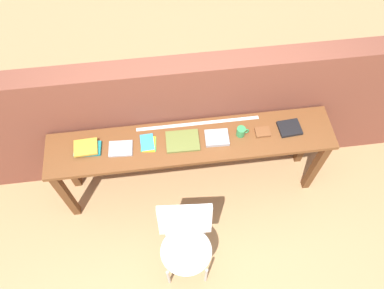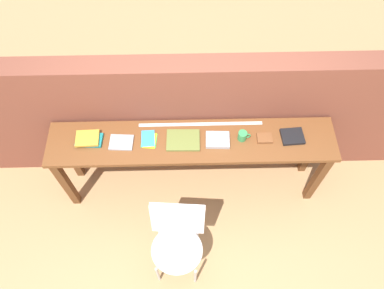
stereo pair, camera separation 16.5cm
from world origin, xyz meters
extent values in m
plane|color=tan|center=(0.00, 0.00, 0.00)|extent=(40.00, 40.00, 0.00)
cube|color=brown|center=(0.00, 0.64, 0.74)|extent=(6.00, 0.20, 1.47)
cube|color=brown|center=(0.00, 0.30, 0.86)|extent=(2.50, 0.44, 0.04)
cube|color=#5B341A|center=(-1.19, 0.14, 0.42)|extent=(0.07, 0.07, 0.84)
cube|color=#5B341A|center=(1.19, 0.14, 0.42)|extent=(0.07, 0.07, 0.84)
cube|color=#5B341A|center=(-1.19, 0.46, 0.42)|extent=(0.07, 0.07, 0.84)
cube|color=#5B341A|center=(1.19, 0.46, 0.42)|extent=(0.07, 0.07, 0.84)
ellipsoid|color=white|center=(-0.15, -0.52, 0.45)|extent=(0.47, 0.45, 0.08)
cube|color=white|center=(-0.13, -0.33, 0.69)|extent=(0.45, 0.14, 0.40)
cylinder|color=#B2B2B7|center=(-0.32, -0.66, 0.21)|extent=(0.02, 0.02, 0.41)
cylinder|color=#B2B2B7|center=(0.01, -0.69, 0.21)|extent=(0.02, 0.02, 0.41)
cylinder|color=#B2B2B7|center=(-0.30, -0.35, 0.21)|extent=(0.02, 0.02, 0.41)
cylinder|color=#B2B2B7|center=(0.03, -0.37, 0.21)|extent=(0.02, 0.02, 0.41)
cube|color=#19757A|center=(-0.88, 0.32, 0.89)|extent=(0.23, 0.15, 0.03)
cube|color=gold|center=(-0.89, 0.32, 0.92)|extent=(0.20, 0.17, 0.02)
cube|color=#9E9EA3|center=(-0.60, 0.29, 0.89)|extent=(0.21, 0.16, 0.02)
cube|color=green|center=(-0.37, 0.31, 0.88)|extent=(0.14, 0.16, 0.00)
cube|color=yellow|center=(-0.36, 0.31, 0.88)|extent=(0.12, 0.16, 0.00)
cube|color=#3399D8|center=(-0.38, 0.33, 0.89)|extent=(0.12, 0.17, 0.00)
cube|color=olive|center=(-0.08, 0.30, 0.89)|extent=(0.29, 0.22, 0.02)
cube|color=#9E9EA3|center=(0.22, 0.29, 0.90)|extent=(0.21, 0.17, 0.03)
cylinder|color=#338C4C|center=(0.43, 0.31, 0.93)|extent=(0.08, 0.08, 0.09)
torus|color=#338C4C|center=(0.48, 0.31, 0.93)|extent=(0.06, 0.01, 0.06)
cube|color=brown|center=(0.63, 0.30, 0.89)|extent=(0.13, 0.10, 0.02)
cube|color=black|center=(0.87, 0.32, 0.89)|extent=(0.20, 0.18, 0.03)
cube|color=silver|center=(0.08, 0.47, 0.88)|extent=(1.09, 0.03, 0.00)
camera|label=1|loc=(-0.20, -1.37, 3.62)|focal=35.00mm
camera|label=2|loc=(-0.04, -1.38, 3.62)|focal=35.00mm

